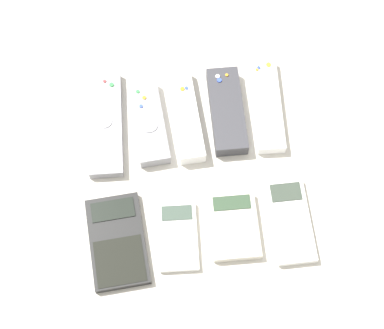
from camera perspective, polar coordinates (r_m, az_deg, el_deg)
ground_plane at (r=1.09m, az=0.15°, el=-1.45°), size 3.00×3.00×0.00m
remote_0 at (r=1.13m, az=-7.69°, el=3.65°), size 0.07×0.20×0.02m
remote_1 at (r=1.12m, az=-3.87°, el=3.74°), size 0.06×0.16×0.03m
remote_2 at (r=1.13m, az=-0.44°, el=4.44°), size 0.05×0.18×0.03m
remote_3 at (r=1.13m, az=3.11°, el=4.79°), size 0.06×0.16×0.03m
remote_4 at (r=1.15m, az=6.66°, el=5.29°), size 0.06×0.19×0.02m
calculator_0 at (r=1.05m, az=-6.66°, el=-6.79°), size 0.10×0.16×0.02m
calculator_1 at (r=1.05m, az=-1.26°, el=-6.42°), size 0.07×0.12×0.01m
calculator_2 at (r=1.05m, az=3.76°, el=-5.50°), size 0.08×0.11×0.02m
calculator_3 at (r=1.06m, az=8.74°, el=-5.00°), size 0.06×0.14×0.02m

